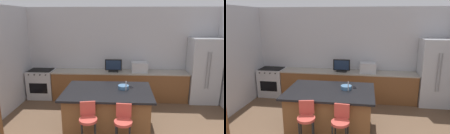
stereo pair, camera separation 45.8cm
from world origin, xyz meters
The scene contains 13 objects.
wall_back centered at (0.00, 4.33, 1.41)m, with size 6.38×0.12×2.81m, color #BCBCC1.
counter_back centered at (-0.03, 3.95, 0.45)m, with size 4.12×0.62×0.89m.
kitchen_island centered at (-0.25, 2.19, 0.47)m, with size 1.96×1.32×0.92m.
refrigerator centered at (2.46, 3.91, 0.97)m, with size 0.84×0.73×1.93m.
range_oven centered at (-2.49, 3.95, 0.45)m, with size 0.79×0.63×0.91m.
microwave centered at (0.58, 3.95, 1.04)m, with size 0.48×0.36×0.30m, color #B7BABF.
tv_monitor centered at (-0.21, 3.90, 1.07)m, with size 0.51×0.16×0.38m.
sink_faucet_back centered at (-0.06, 4.05, 1.01)m, with size 0.02×0.02×0.24m, color #B2B2B7.
sink_faucet_island centered at (0.15, 2.19, 1.03)m, with size 0.02×0.02×0.22m, color #B2B2B7.
bar_stool_left centered at (-0.56, 1.35, 0.58)m, with size 0.34×0.36×0.96m.
bar_stool_right centered at (0.10, 1.33, 0.56)m, with size 0.34×0.35×0.94m.
fruit_bowl centered at (0.10, 2.32, 0.96)m, with size 0.25×0.25×0.08m, color #3F668C.
cell_phone centered at (0.28, 2.44, 0.93)m, with size 0.07×0.15×0.01m, color black.
Camera 2 is at (0.53, -2.05, 2.51)m, focal length 32.77 mm.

